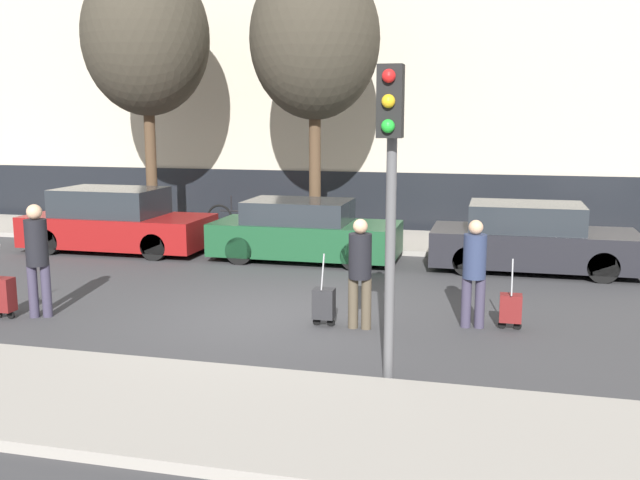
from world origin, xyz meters
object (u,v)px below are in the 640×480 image
Objects in this scene: trolley_right at (511,308)px; parked_bicycle at (238,218)px; trolley_left at (3,295)px; trolley_center at (324,304)px; traffic_light at (390,161)px; bare_tree_down_street at (315,40)px; pedestrian_right at (474,267)px; parked_car_1 at (304,232)px; pedestrian_left at (37,253)px; pedestrian_center at (360,267)px; parked_car_2 at (531,239)px; bare_tree_near_crossing at (146,38)px; parked_car_0 at (116,222)px.

parked_bicycle reaches higher than trolley_right.
trolley_left is 5.04m from trolley_center.
bare_tree_down_street is (-3.10, 8.59, 2.24)m from traffic_light.
pedestrian_right is 8.24m from bare_tree_down_street.
parked_car_1 reaches higher than trolley_left.
trolley_right is 0.29× the size of traffic_light.
parked_car_1 is 6.09m from pedestrian_left.
parked_car_2 is at bearing 61.14° from pedestrian_center.
trolley_right is 0.16× the size of bare_tree_near_crossing.
pedestrian_left is at bearing -173.15° from pedestrian_center.
parked_car_2 reaches higher than parked_car_1.
traffic_light reaches higher than parked_car_1.
pedestrian_center reaches higher than trolley_left.
parked_car_2 is at bearing -10.34° from bare_tree_near_crossing.
bare_tree_down_street is (3.16, 7.31, 4.50)m from trolley_left.
trolley_right is at bearing -52.72° from bare_tree_down_street.
pedestrian_left reaches higher than trolley_center.
pedestrian_left is at bearing -172.06° from trolley_center.
bare_tree_near_crossing is (-6.70, 6.52, 4.10)m from pedestrian_center.
trolley_left is (-8.15, -5.66, -0.27)m from parked_car_2.
parked_car_0 is 1.06× the size of parked_car_2.
pedestrian_center is at bearing -69.97° from bare_tree_down_street.
bare_tree_near_crossing reaches higher than trolley_center.
bare_tree_near_crossing is at bearing 88.77° from parked_car_0.
parked_car_2 is 0.59× the size of bare_tree_near_crossing.
pedestrian_left is 6.15m from traffic_light.
bare_tree_down_street is (-1.81, 6.48, 4.54)m from trolley_center.
traffic_light is (6.25, -1.28, 2.26)m from trolley_left.
pedestrian_left is 0.26× the size of bare_tree_near_crossing.
bare_tree_down_street reaches higher than pedestrian_center.
pedestrian_left is 1.67× the size of trolley_right.
trolley_left is at bearing -171.63° from pedestrian_center.
pedestrian_center is 1.70m from pedestrian_right.
pedestrian_left is 5.05m from pedestrian_center.
traffic_light is 11.65m from bare_tree_near_crossing.
parked_car_1 is 2.45× the size of pedestrian_center.
parked_car_2 reaches higher than parked_bicycle.
trolley_left is 0.18× the size of bare_tree_down_street.
bare_tree_near_crossing reaches higher than pedestrian_right.
parked_car_0 is at bearing -158.35° from bare_tree_down_street.
traffic_light is at bearing -11.55° from trolley_left.
parked_bicycle is at bearing 122.27° from pedestrian_center.
parked_bicycle is 5.02m from bare_tree_down_street.
bare_tree_near_crossing reaches higher than pedestrian_left.
trolley_center is at bearing -71.28° from parked_car_1.
bare_tree_near_crossing is at bearing 80.67° from pedestrian_left.
pedestrian_left is 4.55m from trolley_center.
parked_car_2 reaches higher than trolley_left.
bare_tree_down_street is at bearing 127.28° from trolley_right.
trolley_center is 10.12m from bare_tree_near_crossing.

